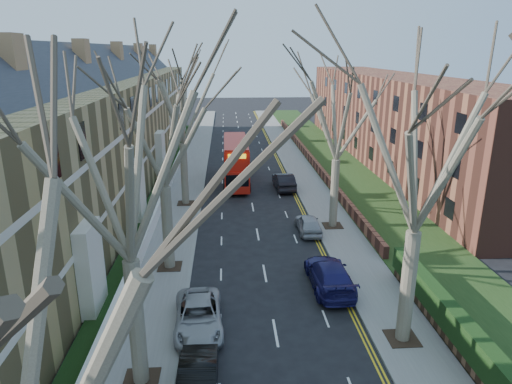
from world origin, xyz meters
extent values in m
cube|color=slate|center=(-6.00, 39.00, 0.06)|extent=(3.00, 102.00, 0.12)
cube|color=slate|center=(6.00, 39.00, 0.06)|extent=(3.00, 102.00, 0.12)
cube|color=#9B844E|center=(-13.80, 31.00, 5.00)|extent=(9.00, 78.00, 10.00)
cube|color=#292B32|center=(-13.80, 31.00, 11.00)|extent=(4.67, 78.00, 4.67)
cube|color=silver|center=(-9.35, 31.00, 3.50)|extent=(0.12, 78.00, 0.35)
cube|color=silver|center=(-9.35, 31.00, 7.00)|extent=(0.12, 78.00, 0.35)
cube|color=brown|center=(17.50, 43.00, 5.00)|extent=(8.00, 54.00, 10.00)
cube|color=brown|center=(7.70, 43.00, 0.57)|extent=(0.35, 54.00, 0.90)
cube|color=white|center=(-7.65, 31.00, 0.62)|extent=(0.30, 78.00, 1.00)
cube|color=#1B3413|center=(10.50, 39.00, 0.15)|extent=(6.00, 102.00, 0.06)
cylinder|color=#6A5D4C|center=(-5.70, 6.00, 2.75)|extent=(0.64, 0.64, 5.25)
cube|color=#2D2116|center=(-5.70, 6.00, 0.14)|extent=(1.40, 1.40, 0.05)
cylinder|color=#6A5D4C|center=(-5.70, 16.00, 2.66)|extent=(0.64, 0.64, 5.07)
cube|color=#2D2116|center=(-5.70, 16.00, 0.14)|extent=(1.40, 1.40, 0.05)
cylinder|color=#6A5D4C|center=(-5.70, 28.00, 2.75)|extent=(0.60, 0.60, 5.25)
cube|color=#2D2116|center=(-5.70, 28.00, 0.14)|extent=(1.40, 1.40, 0.05)
cylinder|color=#6A5D4C|center=(5.70, 8.00, 2.75)|extent=(0.64, 0.64, 5.25)
cube|color=#2D2116|center=(5.70, 8.00, 0.14)|extent=(1.40, 1.40, 0.05)
cylinder|color=#6A5D4C|center=(5.70, 22.00, 2.66)|extent=(0.60, 0.60, 5.07)
cube|color=#2D2116|center=(5.70, 22.00, 0.14)|extent=(1.40, 1.40, 0.05)
cube|color=#B5170C|center=(-1.22, 34.47, 1.35)|extent=(2.28, 9.98, 2.00)
cube|color=#B5170C|center=(-1.22, 34.47, 3.25)|extent=(2.28, 9.48, 1.81)
cube|color=black|center=(-1.22, 34.47, 1.76)|extent=(2.30, 9.18, 0.82)
cube|color=black|center=(-1.22, 34.47, 3.34)|extent=(2.30, 8.98, 0.82)
imported|color=black|center=(-3.39, 4.95, 0.69)|extent=(1.48, 4.19, 1.38)
imported|color=#9A9A9F|center=(-3.60, 9.59, 0.67)|extent=(2.50, 4.94, 1.34)
imported|color=navy|center=(3.45, 13.09, 0.77)|extent=(2.20, 5.33, 1.54)
imported|color=#9B9CA3|center=(3.70, 21.15, 0.66)|extent=(1.57, 3.89, 1.33)
imported|color=black|center=(3.27, 32.02, 0.78)|extent=(1.86, 4.79, 1.56)
camera|label=1|loc=(-2.14, -9.38, 12.71)|focal=32.00mm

